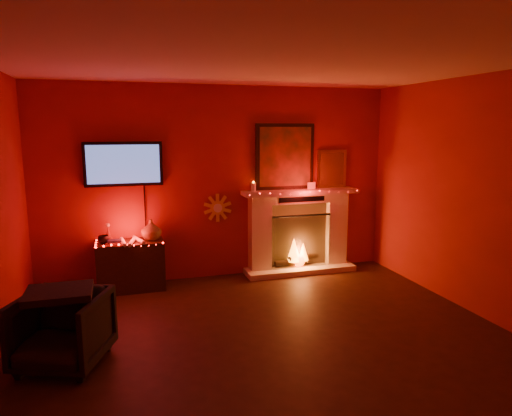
{
  "coord_description": "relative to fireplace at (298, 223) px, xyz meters",
  "views": [
    {
      "loc": [
        -1.35,
        -3.76,
        2.11
      ],
      "look_at": [
        0.28,
        1.7,
        1.11
      ],
      "focal_mm": 32.0,
      "sensor_mm": 36.0,
      "label": 1
    }
  ],
  "objects": [
    {
      "name": "room",
      "position": [
        -1.14,
        -2.39,
        0.63
      ],
      "size": [
        5.0,
        5.0,
        5.0
      ],
      "color": "black",
      "rests_on": "ground"
    },
    {
      "name": "fireplace",
      "position": [
        0.0,
        0.0,
        0.0
      ],
      "size": [
        1.72,
        0.4,
        2.18
      ],
      "color": "beige",
      "rests_on": "floor"
    },
    {
      "name": "tv",
      "position": [
        -2.44,
        0.06,
        0.92
      ],
      "size": [
        1.0,
        0.07,
        1.24
      ],
      "color": "black",
      "rests_on": "room"
    },
    {
      "name": "sunburst_clock",
      "position": [
        -1.19,
        0.09,
        0.28
      ],
      "size": [
        0.4,
        0.03,
        0.4
      ],
      "color": "gold",
      "rests_on": "room"
    },
    {
      "name": "console_table",
      "position": [
        -2.4,
        -0.13,
        -0.35
      ],
      "size": [
        0.86,
        0.53,
        0.93
      ],
      "color": "black",
      "rests_on": "floor"
    },
    {
      "name": "armchair",
      "position": [
        -3.05,
        -1.99,
        -0.39
      ],
      "size": [
        0.93,
        0.95,
        0.67
      ],
      "primitive_type": "imported",
      "rotation": [
        0.0,
        0.0,
        -0.38
      ],
      "color": "black",
      "rests_on": "floor"
    }
  ]
}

